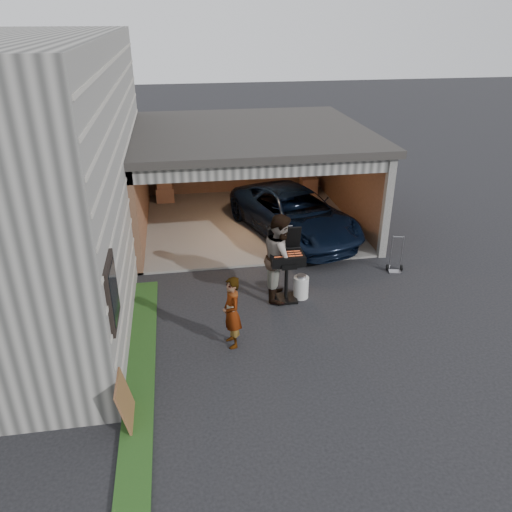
{
  "coord_description": "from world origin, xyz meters",
  "views": [
    {
      "loc": [
        -1.34,
        -7.75,
        5.93
      ],
      "look_at": [
        0.22,
        1.81,
        1.15
      ],
      "focal_mm": 35.0,
      "sensor_mm": 36.0,
      "label": 1
    }
  ],
  "objects_px": {
    "man": "(281,257)",
    "plywood_panel": "(125,402)",
    "bbq_grill": "(286,260)",
    "minivan": "(294,215)",
    "woman": "(232,312)",
    "propane_tank": "(301,287)",
    "hand_truck": "(395,265)"
  },
  "relations": [
    {
      "from": "bbq_grill",
      "to": "plywood_panel",
      "type": "bearing_deg",
      "value": -134.82
    },
    {
      "from": "plywood_panel",
      "to": "propane_tank",
      "type": "bearing_deg",
      "value": 42.32
    },
    {
      "from": "bbq_grill",
      "to": "plywood_panel",
      "type": "xyz_separation_m",
      "value": [
        -3.3,
        -3.32,
        -0.58
      ]
    },
    {
      "from": "minivan",
      "to": "man",
      "type": "bearing_deg",
      "value": -125.49
    },
    {
      "from": "propane_tank",
      "to": "woman",
      "type": "bearing_deg",
      "value": -138.73
    },
    {
      "from": "plywood_panel",
      "to": "hand_truck",
      "type": "bearing_deg",
      "value": 33.59
    },
    {
      "from": "woman",
      "to": "propane_tank",
      "type": "height_order",
      "value": "woman"
    },
    {
      "from": "man",
      "to": "plywood_panel",
      "type": "bearing_deg",
      "value": 148.6
    },
    {
      "from": "minivan",
      "to": "plywood_panel",
      "type": "xyz_separation_m",
      "value": [
        -4.28,
        -6.71,
        -0.25
      ]
    },
    {
      "from": "minivan",
      "to": "plywood_panel",
      "type": "distance_m",
      "value": 7.96
    },
    {
      "from": "man",
      "to": "plywood_panel",
      "type": "distance_m",
      "value": 4.75
    },
    {
      "from": "bbq_grill",
      "to": "man",
      "type": "bearing_deg",
      "value": 126.43
    },
    {
      "from": "minivan",
      "to": "bbq_grill",
      "type": "height_order",
      "value": "bbq_grill"
    },
    {
      "from": "propane_tank",
      "to": "hand_truck",
      "type": "bearing_deg",
      "value": 17.93
    },
    {
      "from": "propane_tank",
      "to": "plywood_panel",
      "type": "height_order",
      "value": "plywood_panel"
    },
    {
      "from": "minivan",
      "to": "man",
      "type": "xyz_separation_m",
      "value": [
        -1.08,
        -3.25,
        0.34
      ]
    },
    {
      "from": "man",
      "to": "plywood_panel",
      "type": "relative_size",
      "value": 2.42
    },
    {
      "from": "minivan",
      "to": "hand_truck",
      "type": "relative_size",
      "value": 5.0
    },
    {
      "from": "woman",
      "to": "plywood_panel",
      "type": "xyz_separation_m",
      "value": [
        -1.9,
        -1.79,
        -0.33
      ]
    },
    {
      "from": "propane_tank",
      "to": "man",
      "type": "bearing_deg",
      "value": 165.15
    },
    {
      "from": "man",
      "to": "hand_truck",
      "type": "xyz_separation_m",
      "value": [
        3.11,
        0.74,
        -0.82
      ]
    },
    {
      "from": "bbq_grill",
      "to": "plywood_panel",
      "type": "height_order",
      "value": "bbq_grill"
    },
    {
      "from": "minivan",
      "to": "plywood_panel",
      "type": "relative_size",
      "value": 5.74
    },
    {
      "from": "minivan",
      "to": "hand_truck",
      "type": "bearing_deg",
      "value": -68.22
    },
    {
      "from": "woman",
      "to": "bbq_grill",
      "type": "xyz_separation_m",
      "value": [
        1.4,
        1.53,
        0.25
      ]
    },
    {
      "from": "man",
      "to": "propane_tank",
      "type": "xyz_separation_m",
      "value": [
        0.46,
        -0.12,
        -0.75
      ]
    },
    {
      "from": "minivan",
      "to": "hand_truck",
      "type": "distance_m",
      "value": 3.27
    },
    {
      "from": "bbq_grill",
      "to": "hand_truck",
      "type": "xyz_separation_m",
      "value": [
        3.01,
        0.87,
        -0.8
      ]
    },
    {
      "from": "bbq_grill",
      "to": "minivan",
      "type": "bearing_deg",
      "value": 73.94
    },
    {
      "from": "plywood_panel",
      "to": "hand_truck",
      "type": "height_order",
      "value": "hand_truck"
    },
    {
      "from": "minivan",
      "to": "bbq_grill",
      "type": "relative_size",
      "value": 2.87
    },
    {
      "from": "propane_tank",
      "to": "hand_truck",
      "type": "height_order",
      "value": "hand_truck"
    }
  ]
}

